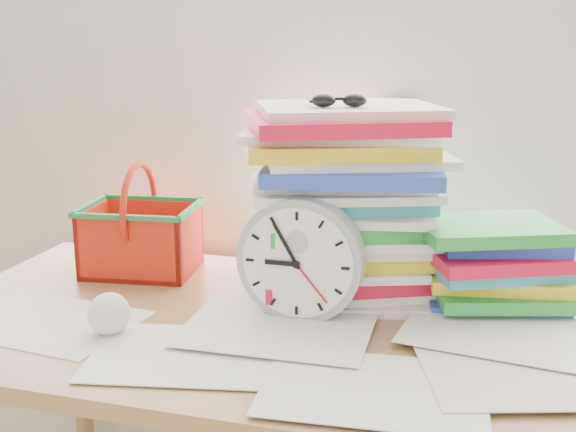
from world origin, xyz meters
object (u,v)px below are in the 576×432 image
(desk, at_px, (294,362))
(basket, at_px, (140,219))
(paper_stack, at_px, (344,202))
(clock, at_px, (301,260))
(book_stack, at_px, (494,265))

(desk, xyz_separation_m, basket, (-0.40, 0.20, 0.19))
(desk, xyz_separation_m, paper_stack, (0.05, 0.18, 0.26))
(basket, bearing_deg, desk, -33.18)
(paper_stack, bearing_deg, clock, -106.18)
(clock, bearing_deg, basket, 157.22)
(desk, xyz_separation_m, book_stack, (0.34, 0.18, 0.16))
(book_stack, bearing_deg, basket, 178.92)
(book_stack, bearing_deg, clock, -154.98)
(desk, height_order, paper_stack, paper_stack)
(desk, height_order, basket, basket)
(desk, bearing_deg, basket, 154.01)
(paper_stack, bearing_deg, basket, 178.20)
(desk, distance_m, paper_stack, 0.33)
(paper_stack, height_order, clock, paper_stack)
(clock, distance_m, book_stack, 0.37)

